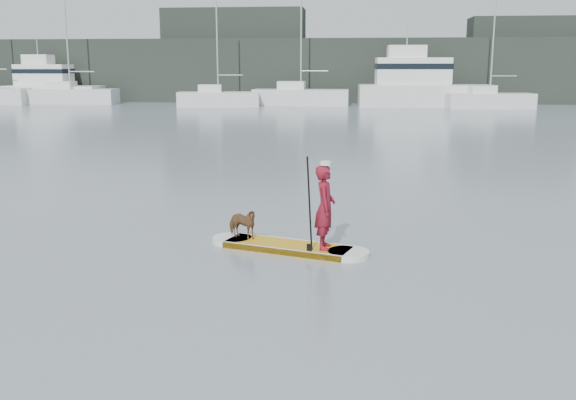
# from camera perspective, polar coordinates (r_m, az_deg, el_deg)

# --- Properties ---
(ground) EXTENTS (140.00, 140.00, 0.00)m
(ground) POSITION_cam_1_polar(r_m,az_deg,el_deg) (11.86, -5.02, -5.63)
(ground) COLOR slate
(ground) RESTS_ON ground
(paddleboard) EXTENTS (3.18, 1.56, 0.12)m
(paddleboard) POSITION_cam_1_polar(r_m,az_deg,el_deg) (12.66, 0.00, -4.17)
(paddleboard) COLOR orange
(paddleboard) RESTS_ON ground
(paddler) EXTENTS (0.39, 0.59, 1.61)m
(paddler) POSITION_cam_1_polar(r_m,az_deg,el_deg) (12.17, 3.31, -0.64)
(paddler) COLOR maroon
(paddler) RESTS_ON paddleboard
(white_cap) EXTENTS (0.22, 0.22, 0.07)m
(white_cap) POSITION_cam_1_polar(r_m,az_deg,el_deg) (12.01, 3.35, 3.28)
(white_cap) COLOR silver
(white_cap) RESTS_ON paddler
(dog) EXTENTS (0.81, 0.63, 0.62)m
(dog) POSITION_cam_1_polar(r_m,az_deg,el_deg) (12.99, -4.12, -2.08)
(dog) COLOR #55351D
(dog) RESTS_ON paddleboard
(paddle) EXTENTS (0.12, 0.29, 2.00)m
(paddle) POSITION_cam_1_polar(r_m,az_deg,el_deg) (11.99, 1.92, -1.44)
(paddle) COLOR black
(paddle) RESTS_ON ground
(sailboat_b) EXTENTS (8.55, 2.88, 12.56)m
(sailboat_b) POSITION_cam_1_polar(r_m,az_deg,el_deg) (63.53, -18.81, 8.88)
(sailboat_b) COLOR silver
(sailboat_b) RESTS_ON ground
(sailboat_c) EXTENTS (7.28, 3.43, 10.04)m
(sailboat_c) POSITION_cam_1_polar(r_m,az_deg,el_deg) (56.72, -6.28, 9.01)
(sailboat_c) COLOR silver
(sailboat_c) RESTS_ON ground
(sailboat_d) EXTENTS (8.52, 2.74, 12.51)m
(sailboat_d) POSITION_cam_1_polar(r_m,az_deg,el_deg) (58.00, 1.08, 9.29)
(sailboat_d) COLOR silver
(sailboat_d) RESTS_ON ground
(sailboat_e) EXTENTS (7.36, 3.25, 10.31)m
(sailboat_e) POSITION_cam_1_polar(r_m,az_deg,el_deg) (56.39, 17.42, 8.52)
(sailboat_e) COLOR silver
(sailboat_e) RESTS_ON ground
(motor_yacht_a) EXTENTS (11.60, 4.07, 6.87)m
(motor_yacht_a) POSITION_cam_1_polar(r_m,az_deg,el_deg) (57.49, 11.61, 10.07)
(motor_yacht_a) COLOR silver
(motor_yacht_a) RESTS_ON ground
(motor_yacht_b) EXTENTS (9.11, 3.38, 5.94)m
(motor_yacht_b) POSITION_cam_1_polar(r_m,az_deg,el_deg) (65.76, -20.43, 9.55)
(motor_yacht_b) COLOR silver
(motor_yacht_b) RESTS_ON ground
(shore_mass) EXTENTS (90.00, 6.00, 6.00)m
(shore_mass) POSITION_cam_1_polar(r_m,az_deg,el_deg) (64.14, 4.08, 11.40)
(shore_mass) COLOR black
(shore_mass) RESTS_ON ground
(shore_building_west) EXTENTS (14.00, 4.00, 9.00)m
(shore_building_west) POSITION_cam_1_polar(r_m,az_deg,el_deg) (66.24, -4.77, 12.70)
(shore_building_west) COLOR black
(shore_building_west) RESTS_ON ground
(shore_building_east) EXTENTS (10.00, 4.00, 8.00)m
(shore_building_east) POSITION_cam_1_polar(r_m,az_deg,el_deg) (66.99, 20.03, 11.60)
(shore_building_east) COLOR black
(shore_building_east) RESTS_ON ground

